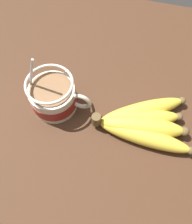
% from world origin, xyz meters
% --- Properties ---
extents(table, '(0.94, 0.94, 0.03)m').
position_xyz_m(table, '(0.00, 0.00, 0.02)').
color(table, '#422819').
rests_on(table, ground).
extents(coffee_mug, '(0.15, 0.10, 0.15)m').
position_xyz_m(coffee_mug, '(-0.06, 0.03, 0.07)').
color(coffee_mug, beige).
rests_on(coffee_mug, table).
extents(banana_bunch, '(0.22, 0.15, 0.05)m').
position_xyz_m(banana_bunch, '(0.14, 0.02, 0.05)').
color(banana_bunch, brown).
rests_on(banana_bunch, table).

